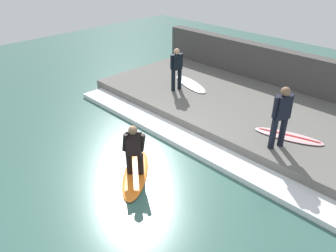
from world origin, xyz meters
name	(u,v)px	position (x,y,z in m)	size (l,w,h in m)	color
ground_plane	(147,159)	(0.00, 0.00, 0.00)	(28.00, 28.00, 0.00)	#386056
concrete_ledge	(234,107)	(3.96, 0.00, 0.20)	(4.40, 9.77, 0.39)	#66635E
back_wall	(274,71)	(6.41, 0.00, 0.85)	(0.50, 10.26, 1.69)	#474442
wave_foam_crest	(182,138)	(1.36, 0.00, 0.07)	(0.80, 9.28, 0.15)	white
surfboard_riding	(136,174)	(-0.65, -0.31, 0.03)	(1.92, 1.82, 0.06)	orange
surfer_riding	(134,148)	(-0.65, -0.31, 0.80)	(0.56, 0.55, 1.33)	black
surfer_waiting_near	(177,67)	(3.28, 2.08, 1.24)	(0.50, 0.28, 1.51)	black
surfboard_waiting_near	(190,84)	(4.01, 2.05, 0.42)	(1.19, 2.06, 0.06)	white
surfer_waiting_far	(281,115)	(2.40, -2.36, 1.33)	(0.54, 0.37, 1.67)	black
surfboard_waiting_far	(288,136)	(3.08, -2.38, 0.43)	(1.02, 1.90, 0.07)	beige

